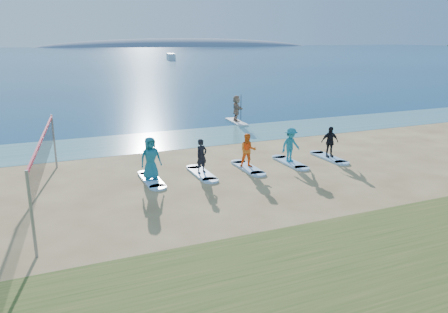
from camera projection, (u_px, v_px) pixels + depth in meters
name	position (u px, v px, depth m)	size (l,w,h in m)	color
ground	(264.00, 194.00, 16.93)	(600.00, 600.00, 0.00)	tan
shallow_water	(181.00, 139.00, 26.24)	(600.00, 600.00, 0.00)	teal
ocean	(55.00, 55.00, 158.82)	(600.00, 600.00, 0.00)	navy
island_ridge	(184.00, 46.00, 319.11)	(220.00, 56.00, 18.00)	slate
volleyball_net	(44.00, 151.00, 15.73)	(1.07, 9.04, 2.50)	gray
paddleboard	(236.00, 122.00, 31.17)	(0.70, 3.00, 0.12)	silver
paddleboarder	(236.00, 108.00, 30.91)	(1.70, 0.54, 1.83)	tan
boat_offshore_b	(171.00, 60.00, 119.35)	(1.78, 5.59, 1.80)	silver
surfboard_0	(152.00, 180.00, 18.46)	(0.70, 2.20, 0.09)	#A2D0FB
student_0	(151.00, 158.00, 18.21)	(0.89, 0.58, 1.81)	#1A6D81
surfboard_1	(202.00, 174.00, 19.33)	(0.70, 2.20, 0.09)	#A2D0FB
student_1	(202.00, 156.00, 19.11)	(0.55, 0.36, 1.52)	black
surfboard_2	(248.00, 168.00, 20.19)	(0.70, 2.20, 0.09)	#A2D0FB
student_2	(248.00, 150.00, 19.97)	(0.76, 0.59, 1.57)	orange
surfboard_3	(290.00, 162.00, 21.05)	(0.70, 2.20, 0.09)	#A2D0FB
student_3	(291.00, 145.00, 20.82)	(1.07, 0.62, 1.66)	teal
surfboard_4	(329.00, 158.00, 21.91)	(0.70, 2.20, 0.09)	#A2D0FB
student_4	(330.00, 142.00, 21.70)	(0.90, 0.38, 1.54)	black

